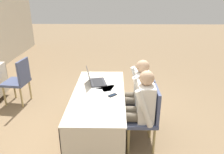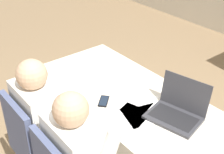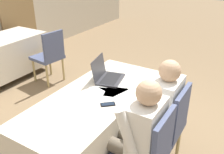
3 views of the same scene
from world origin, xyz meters
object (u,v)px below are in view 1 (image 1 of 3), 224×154
at_px(chair_near_left, 146,115).
at_px(person_checkered_shirt, 139,105).
at_px(laptop, 95,80).
at_px(chair_far_spare, 19,79).
at_px(chair_near_right, 143,100).
at_px(cell_phone, 112,95).
at_px(person_white_shirt, 137,91).

distance_m(chair_near_left, person_checkered_shirt, 0.19).
xyz_separation_m(laptop, chair_far_spare, (0.70, 1.58, -0.28)).
relative_size(chair_near_right, chair_far_spare, 1.00).
height_order(laptop, chair_far_spare, laptop).
bearing_deg(person_checkered_shirt, chair_near_left, 90.00).
bearing_deg(laptop, cell_phone, -160.31).
xyz_separation_m(chair_near_left, person_white_shirt, (0.46, 0.10, 0.16)).
height_order(cell_phone, person_checkered_shirt, person_checkered_shirt).
height_order(cell_phone, person_white_shirt, person_white_shirt).
distance_m(laptop, chair_near_left, 1.00).
bearing_deg(chair_near_left, person_checkered_shirt, -90.00).
distance_m(chair_near_left, chair_far_spare, 2.67).
distance_m(chair_far_spare, person_white_shirt, 2.39).
distance_m(cell_phone, person_white_shirt, 0.50).
bearing_deg(laptop, chair_far_spare, 53.00).
bearing_deg(cell_phone, person_white_shirt, -92.23).
bearing_deg(person_checkered_shirt, cell_phone, -110.87).
relative_size(chair_near_left, chair_near_right, 1.00).
bearing_deg(chair_near_left, chair_near_right, -180.00).
bearing_deg(person_white_shirt, laptop, -100.53).
distance_m(chair_near_left, chair_near_right, 0.46).
distance_m(laptop, chair_near_right, 0.83).
distance_m(cell_phone, chair_near_right, 0.62).
bearing_deg(person_checkered_shirt, person_white_shirt, -180.00).
height_order(laptop, person_checkered_shirt, person_checkered_shirt).
xyz_separation_m(laptop, cell_phone, (-0.44, -0.29, -0.04)).
xyz_separation_m(laptop, person_checkered_shirt, (-0.58, -0.66, -0.12)).
height_order(chair_near_left, person_white_shirt, person_white_shirt).
bearing_deg(chair_near_right, person_white_shirt, -90.00).
distance_m(chair_far_spare, person_checkered_shirt, 2.58).
xyz_separation_m(person_checkered_shirt, person_white_shirt, (0.46, 0.00, 0.00)).
bearing_deg(person_white_shirt, chair_near_left, 12.67).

